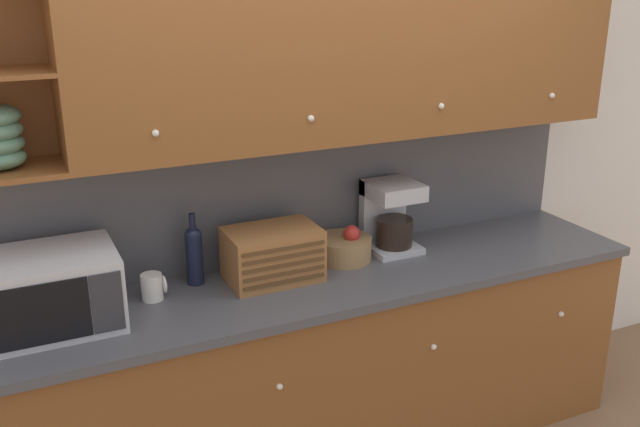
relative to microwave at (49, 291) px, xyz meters
name	(u,v)px	position (x,y,z in m)	size (l,w,h in m)	color
ground_plane	(303,417)	(1.13, 0.26, -1.05)	(24.00, 24.00, 0.00)	#896647
wall_back	(298,170)	(1.13, 0.29, 0.25)	(5.27, 0.06, 2.60)	white
counter_unit	(328,367)	(1.13, -0.03, -0.59)	(2.89, 0.62, 0.91)	brown
backsplash_panel	(301,195)	(1.13, 0.26, 0.14)	(2.87, 0.01, 0.57)	#4C4C51
upper_cabinets	(349,51)	(1.28, 0.10, 0.79)	(2.87, 0.34, 0.74)	brown
microwave	(49,291)	(0.00, 0.00, 0.00)	(0.49, 0.38, 0.28)	silver
mug	(153,287)	(0.39, 0.06, -0.09)	(0.10, 0.09, 0.11)	silver
wine_bottle	(194,252)	(0.59, 0.14, 0.00)	(0.07, 0.07, 0.31)	black
bread_box	(273,254)	(0.90, 0.04, -0.03)	(0.39, 0.26, 0.23)	#996033
fruit_basket	(344,248)	(1.27, 0.10, -0.08)	(0.26, 0.26, 0.17)	#937047
coffee_maker	(390,216)	(1.53, 0.13, 0.02)	(0.23, 0.24, 0.33)	#B7B7BC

